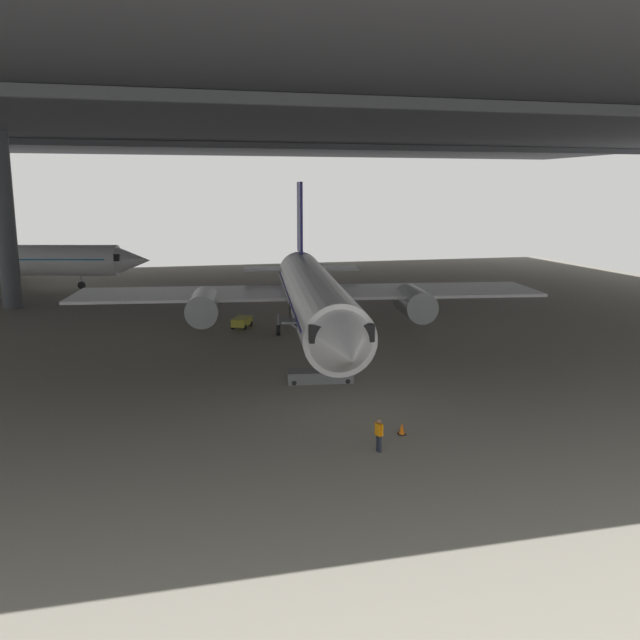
{
  "coord_description": "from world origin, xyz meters",
  "views": [
    {
      "loc": [
        -11.63,
        -50.55,
        11.73
      ],
      "look_at": [
        -0.43,
        -6.05,
        2.71
      ],
      "focal_mm": 37.22,
      "sensor_mm": 36.0,
      "label": 1
    }
  ],
  "objects_px": {
    "traffic_cone_orange": "(402,429)",
    "baggage_tug": "(242,322)",
    "boarding_stairs": "(319,370)",
    "airplane_main": "(313,296)",
    "crew_worker_near_nose": "(379,433)",
    "crew_worker_by_stairs": "(315,354)"
  },
  "relations": [
    {
      "from": "traffic_cone_orange",
      "to": "baggage_tug",
      "type": "distance_m",
      "value": 27.75
    },
    {
      "from": "baggage_tug",
      "to": "boarding_stairs",
      "type": "bearing_deg",
      "value": -81.88
    },
    {
      "from": "airplane_main",
      "to": "boarding_stairs",
      "type": "distance_m",
      "value": 11.55
    },
    {
      "from": "crew_worker_near_nose",
      "to": "crew_worker_by_stairs",
      "type": "distance_m",
      "value": 14.67
    },
    {
      "from": "baggage_tug",
      "to": "crew_worker_by_stairs",
      "type": "bearing_deg",
      "value": -78.33
    },
    {
      "from": "traffic_cone_orange",
      "to": "crew_worker_by_stairs",
      "type": "bearing_deg",
      "value": 95.28
    },
    {
      "from": "crew_worker_by_stairs",
      "to": "traffic_cone_orange",
      "type": "xyz_separation_m",
      "value": [
        1.19,
        -12.87,
        -0.7
      ]
    },
    {
      "from": "boarding_stairs",
      "to": "crew_worker_near_nose",
      "type": "distance_m",
      "value": 11.68
    },
    {
      "from": "crew_worker_near_nose",
      "to": "traffic_cone_orange",
      "type": "height_order",
      "value": "crew_worker_near_nose"
    },
    {
      "from": "boarding_stairs",
      "to": "crew_worker_by_stairs",
      "type": "xyz_separation_m",
      "value": [
        0.51,
        2.98,
        0.25
      ]
    },
    {
      "from": "airplane_main",
      "to": "baggage_tug",
      "type": "bearing_deg",
      "value": 125.97
    },
    {
      "from": "airplane_main",
      "to": "boarding_stairs",
      "type": "height_order",
      "value": "airplane_main"
    },
    {
      "from": "crew_worker_by_stairs",
      "to": "traffic_cone_orange",
      "type": "bearing_deg",
      "value": -84.72
    },
    {
      "from": "boarding_stairs",
      "to": "traffic_cone_orange",
      "type": "distance_m",
      "value": 10.05
    },
    {
      "from": "crew_worker_near_nose",
      "to": "crew_worker_by_stairs",
      "type": "xyz_separation_m",
      "value": [
        0.62,
        14.66,
        0.1
      ]
    },
    {
      "from": "boarding_stairs",
      "to": "crew_worker_near_nose",
      "type": "height_order",
      "value": "boarding_stairs"
    },
    {
      "from": "airplane_main",
      "to": "baggage_tug",
      "type": "xyz_separation_m",
      "value": [
        -4.78,
        6.59,
        -3.11
      ]
    },
    {
      "from": "traffic_cone_orange",
      "to": "baggage_tug",
      "type": "relative_size",
      "value": 0.24
    },
    {
      "from": "boarding_stairs",
      "to": "airplane_main",
      "type": "bearing_deg",
      "value": 78.22
    },
    {
      "from": "boarding_stairs",
      "to": "baggage_tug",
      "type": "bearing_deg",
      "value": 98.12
    },
    {
      "from": "baggage_tug",
      "to": "crew_worker_near_nose",
      "type": "bearing_deg",
      "value": -85.32
    },
    {
      "from": "boarding_stairs",
      "to": "traffic_cone_orange",
      "type": "height_order",
      "value": "boarding_stairs"
    }
  ]
}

